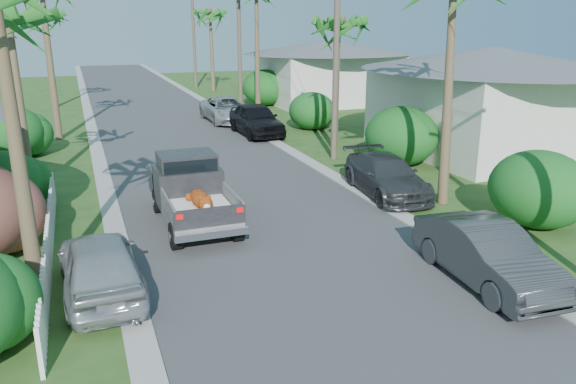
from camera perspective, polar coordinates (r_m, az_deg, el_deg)
name	(u,v)px	position (r m, az deg, el deg)	size (l,w,h in m)	color
ground	(355,317)	(12.05, 6.81, -12.51)	(120.00, 120.00, 0.00)	#284B1C
road	(166,123)	(35.11, -12.29, 6.88)	(8.00, 100.00, 0.02)	#38383A
curb_left	(91,127)	(34.76, -19.35, 6.25)	(0.60, 100.00, 0.06)	#A5A39E
curb_right	(234,118)	(35.97, -5.47, 7.46)	(0.60, 100.00, 0.06)	#A5A39E
pickup_truck	(190,188)	(17.42, -9.95, 0.37)	(1.98, 5.12, 2.06)	black
parked_car_rn	(487,254)	(13.91, 19.53, -6.00)	(1.51, 4.32, 1.42)	#2F3335
parked_car_rm	(386,176)	(20.10, 9.93, 1.60)	(1.89, 4.64, 1.35)	#303235
parked_car_rf	(256,119)	(30.54, -3.26, 7.37)	(1.99, 4.94, 1.68)	black
parked_car_rd	(227,110)	(34.82, -6.22, 8.30)	(2.45, 5.31, 1.48)	#B1B4B9
parked_car_ln	(100,265)	(13.25, -18.57, -7.06)	(1.68, 4.17, 1.42)	#AFB1B6
palm_l_b	(7,14)	(21.34, -26.64, 15.89)	(4.40, 4.40, 7.40)	brown
palm_l_d	(43,13)	(43.29, -23.67, 16.30)	(4.40, 4.40, 7.70)	brown
palm_r_b	(338,20)	(26.88, 5.09, 16.97)	(4.40, 4.40, 7.20)	brown
palm_r_d	(210,11)	(50.58, -7.91, 17.72)	(4.40, 4.40, 8.00)	brown
shrub_l_c	(4,182)	(20.02, -26.91, 0.89)	(2.40, 2.64, 2.00)	#164E1A
shrub_l_d	(7,133)	(27.82, -26.69, 5.40)	(3.20, 3.52, 2.40)	#164E1A
shrub_r_a	(539,189)	(18.19, 24.17, 0.27)	(2.80, 3.08, 2.30)	#164E1A
shrub_r_b	(401,136)	(24.40, 11.43, 5.60)	(3.00, 3.30, 2.50)	#164E1A
shrub_r_c	(312,111)	(32.17, 2.44, 8.24)	(2.60, 2.86, 2.10)	#164E1A
shrub_r_d	(265,87)	(41.60, -2.38, 10.56)	(3.20, 3.52, 2.60)	#164E1A
picket_fence	(49,240)	(15.75, -23.11, -4.55)	(0.10, 11.00, 1.00)	white
house_right_near	(488,104)	(28.08, 19.62, 8.43)	(8.00, 9.00, 4.80)	silver
house_right_far	(327,74)	(43.34, 4.03, 11.88)	(9.00, 8.00, 4.60)	silver
utility_pole_b	(336,53)	(24.68, 4.91, 13.85)	(1.60, 0.26, 9.00)	brown
utility_pole_c	(239,42)	(38.75, -4.97, 14.94)	(1.60, 0.26, 9.00)	brown
utility_pole_d	(194,37)	(53.33, -9.55, 15.31)	(1.60, 0.26, 9.00)	brown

